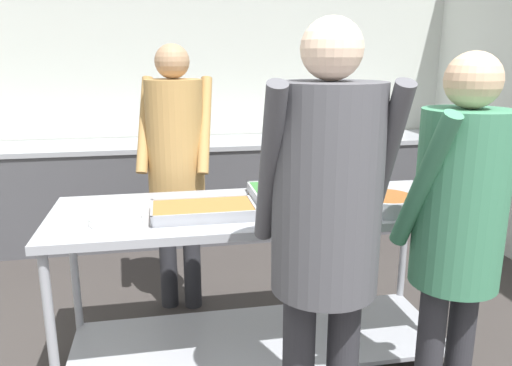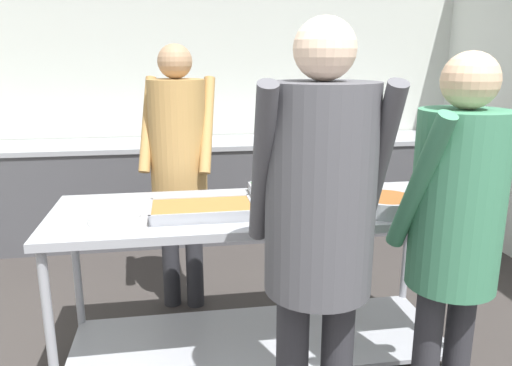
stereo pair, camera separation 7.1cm
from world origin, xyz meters
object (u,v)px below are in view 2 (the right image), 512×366
object	(u,v)px
guest_serving_right	(456,220)
cook_behind_counter	(178,151)
plate_stack	(115,218)
guest_serving_left	(319,216)
sauce_pan	(386,204)
serving_tray_vegetables	(284,193)
serving_tray_roast	(202,210)

from	to	relation	value
guest_serving_right	cook_behind_counter	size ratio (longest dim) A/B	0.97
plate_stack	guest_serving_left	distance (m)	1.05
guest_serving_left	sauce_pan	bearing A→B (deg)	49.29
guest_serving_right	guest_serving_left	bearing A→B (deg)	-173.98
sauce_pan	guest_serving_left	size ratio (longest dim) A/B	0.25
serving_tray_vegetables	guest_serving_left	distance (m)	0.97
serving_tray_roast	serving_tray_vegetables	bearing A→B (deg)	28.09
serving_tray_roast	guest_serving_right	bearing A→B (deg)	-34.34
guest_serving_right	cook_behind_counter	distance (m)	1.78
sauce_pan	cook_behind_counter	world-z (taller)	cook_behind_counter
serving_tray_vegetables	guest_serving_left	size ratio (longest dim) A/B	0.20
guest_serving_left	guest_serving_right	bearing A→B (deg)	6.02
plate_stack	serving_tray_roast	distance (m)	0.41
serving_tray_vegetables	guest_serving_right	xyz separation A→B (m)	(0.48, -0.89, 0.12)
sauce_pan	cook_behind_counter	xyz separation A→B (m)	(-1.01, 0.89, 0.13)
cook_behind_counter	guest_serving_left	bearing A→B (deg)	-72.20
serving_tray_roast	guest_serving_left	distance (m)	0.82
guest_serving_left	guest_serving_right	world-z (taller)	guest_serving_left
guest_serving_left	plate_stack	bearing A→B (deg)	139.68
serving_tray_roast	sauce_pan	distance (m)	0.91
serving_tray_vegetables	guest_serving_right	bearing A→B (deg)	-61.76
serving_tray_roast	serving_tray_vegetables	distance (m)	0.53
guest_serving_right	cook_behind_counter	world-z (taller)	cook_behind_counter
sauce_pan	cook_behind_counter	bearing A→B (deg)	138.49
serving_tray_roast	serving_tray_vegetables	size ratio (longest dim) A/B	1.38
plate_stack	sauce_pan	xyz separation A→B (m)	(1.31, -0.06, 0.03)
sauce_pan	cook_behind_counter	distance (m)	1.35
guest_serving_left	cook_behind_counter	size ratio (longest dim) A/B	1.03
serving_tray_vegetables	sauce_pan	size ratio (longest dim) A/B	0.81
plate_stack	sauce_pan	size ratio (longest dim) A/B	0.55
plate_stack	guest_serving_left	xyz separation A→B (m)	(0.79, -0.67, 0.19)
plate_stack	serving_tray_vegetables	world-z (taller)	serving_tray_vegetables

